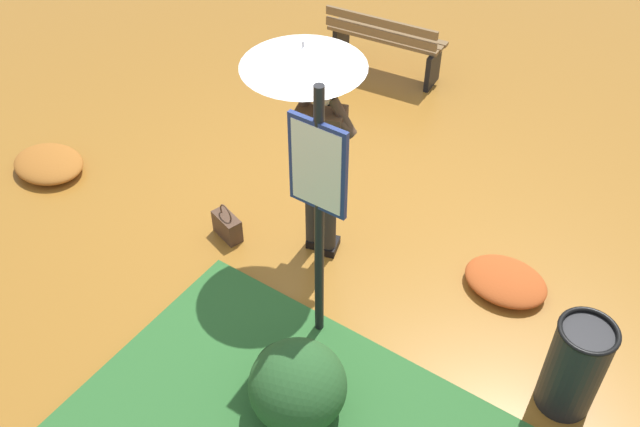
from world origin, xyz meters
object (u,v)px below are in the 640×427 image
(park_bench, at_px, (385,41))
(person_with_umbrella, at_px, (311,101))
(trash_bin, at_px, (575,366))
(info_sign_post, at_px, (318,196))
(handbag, at_px, (227,226))

(park_bench, bearing_deg, person_with_umbrella, 108.71)
(person_with_umbrella, distance_m, trash_bin, 2.71)
(person_with_umbrella, xyz_separation_m, trash_bin, (-2.44, 0.30, -1.13))
(person_with_umbrella, xyz_separation_m, park_bench, (1.01, -2.97, -1.15))
(info_sign_post, xyz_separation_m, trash_bin, (-1.85, -0.48, -1.03))
(park_bench, height_order, trash_bin, trash_bin)
(trash_bin, bearing_deg, info_sign_post, 14.53)
(info_sign_post, relative_size, handbag, 6.22)
(info_sign_post, distance_m, trash_bin, 2.17)
(handbag, xyz_separation_m, park_bench, (0.29, -3.31, 0.28))
(handbag, bearing_deg, info_sign_post, 161.27)
(info_sign_post, xyz_separation_m, park_bench, (1.60, -3.75, -1.04))
(info_sign_post, bearing_deg, park_bench, -66.86)
(handbag, relative_size, park_bench, 0.26)
(handbag, relative_size, trash_bin, 0.44)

